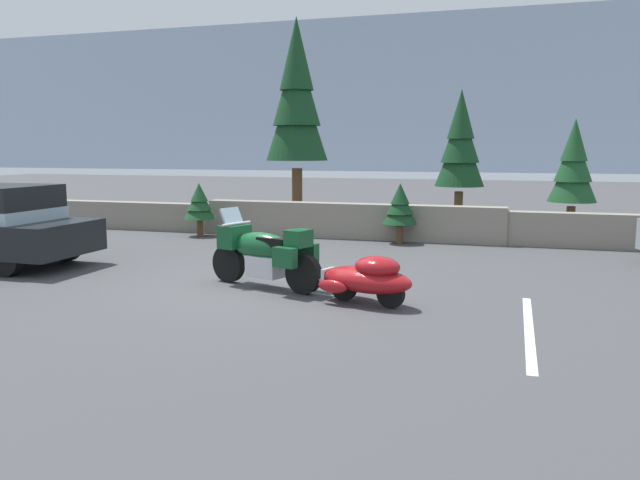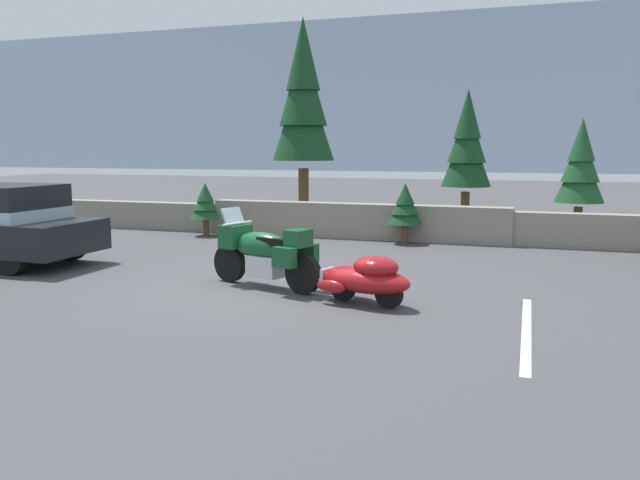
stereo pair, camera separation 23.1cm
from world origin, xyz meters
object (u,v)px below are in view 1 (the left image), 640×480
(pine_tree_tall, at_px, (297,97))
(pine_tree_secondary, at_px, (573,165))
(car_shaped_trailer, at_px, (367,278))
(pine_tree_far_right, at_px, (460,143))
(touring_motorcycle, at_px, (264,252))

(pine_tree_tall, bearing_deg, pine_tree_secondary, -5.22)
(car_shaped_trailer, distance_m, pine_tree_far_right, 9.30)
(car_shaped_trailer, relative_size, pine_tree_secondary, 0.71)
(car_shaped_trailer, height_order, pine_tree_tall, pine_tree_tall)
(touring_motorcycle, height_order, pine_tree_far_right, pine_tree_far_right)
(touring_motorcycle, xyz_separation_m, car_shaped_trailer, (1.94, -0.62, -0.21))
(touring_motorcycle, xyz_separation_m, pine_tree_secondary, (5.43, 7.38, 1.32))
(car_shaped_trailer, xyz_separation_m, pine_tree_secondary, (3.49, 8.00, 1.53))
(car_shaped_trailer, distance_m, pine_tree_tall, 10.23)
(pine_tree_tall, bearing_deg, car_shaped_trailer, -64.57)
(touring_motorcycle, xyz_separation_m, pine_tree_far_right, (2.53, 8.42, 1.88))
(touring_motorcycle, relative_size, car_shaped_trailer, 1.02)
(touring_motorcycle, bearing_deg, car_shaped_trailer, -17.84)
(pine_tree_secondary, bearing_deg, touring_motorcycle, -126.33)
(touring_motorcycle, distance_m, pine_tree_secondary, 9.26)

